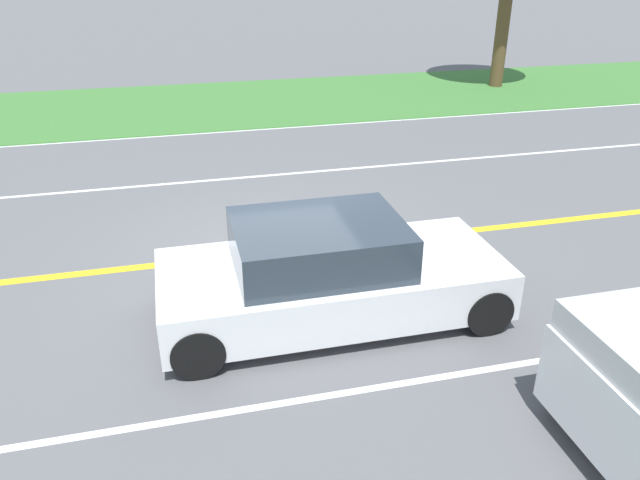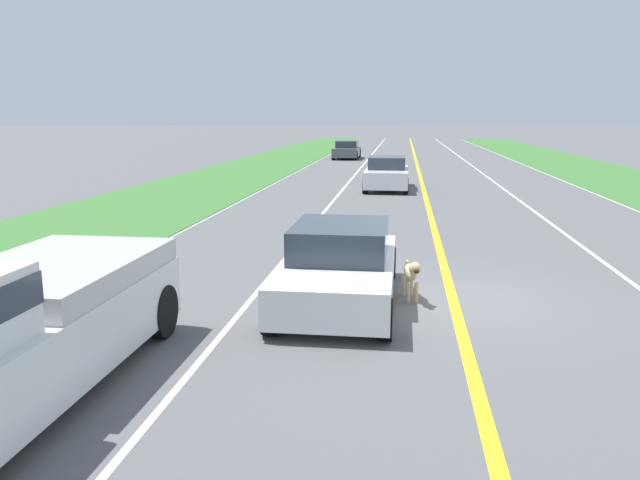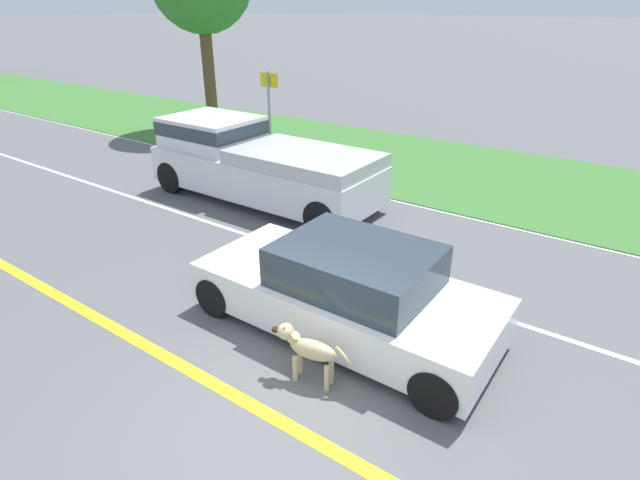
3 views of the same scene
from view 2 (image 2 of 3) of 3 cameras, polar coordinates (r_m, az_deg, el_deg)
name	(u,v)px [view 2 (image 2 of 3)]	position (r m, az deg, el deg)	size (l,w,h in m)	color
ground_plane	(453,300)	(11.18, 12.05, -5.35)	(400.00, 400.00, 0.00)	#5B5B5E
centre_divider_line	(453,299)	(11.18, 12.05, -5.34)	(0.18, 160.00, 0.01)	yellow
lane_edge_line_right	(76,285)	(12.69, -21.38, -3.89)	(0.14, 160.00, 0.01)	white
lane_dash_same_dir	(257,292)	(11.43, -5.77, -4.76)	(0.10, 160.00, 0.01)	white
ego_car	(340,266)	(10.70, 1.80, -2.43)	(1.88, 4.31, 1.34)	white
dog	(411,273)	(10.88, 8.34, -3.04)	(0.34, 1.07, 0.77)	#D1B784
car_trailing_near	(387,174)	(27.58, 6.12, 6.03)	(1.87, 4.39, 1.41)	white
car_trailing_mid	(347,150)	(47.20, 2.47, 8.20)	(1.87, 4.24, 1.33)	#51565B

